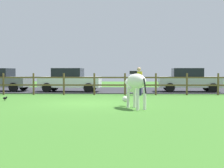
# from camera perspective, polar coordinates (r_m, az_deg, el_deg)

# --- Properties ---
(ground_plane) EXTENTS (60.00, 60.00, 0.00)m
(ground_plane) POSITION_cam_1_polar(r_m,az_deg,el_deg) (13.62, -4.96, -3.56)
(ground_plane) COLOR #3D7528
(parking_asphalt) EXTENTS (28.00, 7.40, 0.05)m
(parking_asphalt) POSITION_cam_1_polar(r_m,az_deg,el_deg) (22.85, -2.24, -1.13)
(parking_asphalt) COLOR #2D2D33
(parking_asphalt) RESTS_ON ground_plane
(paddock_fence) EXTENTS (22.05, 0.11, 1.29)m
(paddock_fence) POSITION_cam_1_polar(r_m,az_deg,el_deg) (18.54, -3.26, 0.27)
(paddock_fence) COLOR brown
(paddock_fence) RESTS_ON ground_plane
(zebra) EXTENTS (1.05, 1.81, 1.41)m
(zebra) POSITION_cam_1_polar(r_m,az_deg,el_deg) (11.64, 4.27, 0.02)
(zebra) COLOR white
(zebra) RESTS_ON ground_plane
(crow_on_grass) EXTENTS (0.22, 0.10, 0.20)m
(crow_on_grass) POSITION_cam_1_polar(r_m,az_deg,el_deg) (15.60, -19.02, -2.47)
(crow_on_grass) COLOR black
(crow_on_grass) RESTS_ON ground_plane
(parked_car_silver) EXTENTS (4.07, 2.03, 1.56)m
(parked_car_silver) POSITION_cam_1_polar(r_m,az_deg,el_deg) (21.22, 13.90, 0.76)
(parked_car_silver) COLOR #B7BABF
(parked_car_silver) RESTS_ON parking_asphalt
(parked_car_white) EXTENTS (4.09, 2.06, 1.56)m
(parked_car_white) POSITION_cam_1_polar(r_m,az_deg,el_deg) (20.85, -7.75, 0.78)
(parked_car_white) COLOR white
(parked_car_white) RESTS_ON parking_asphalt
(visitor_left_of_tree) EXTENTS (0.40, 0.29, 1.64)m
(visitor_left_of_tree) POSITION_cam_1_polar(r_m,az_deg,el_deg) (18.08, 4.96, 0.76)
(visitor_left_of_tree) COLOR #232847
(visitor_left_of_tree) RESTS_ON ground_plane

